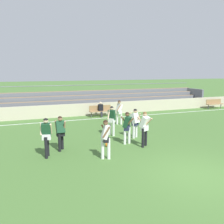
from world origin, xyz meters
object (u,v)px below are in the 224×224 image
spectator_seated (101,108)px  player_dark_wide_right (112,118)px  soccer_ball (107,144)px  bench_near_bin (214,103)px  player_white_challenging (119,110)px  player_dark_dropping_back (60,130)px  bench_centre_sideline (100,110)px  player_dark_trailing_run (46,134)px  player_white_wide_left (106,136)px  bleacher_stand (94,100)px  player_white_overlapping (145,126)px  player_dark_pressing_high (127,125)px  player_white_on_ball (135,121)px

spectator_seated → player_dark_wide_right: (-1.17, -5.55, 0.31)m
spectator_seated → soccer_ball: 7.74m
bench_near_bin → player_white_challenging: 11.76m
spectator_seated → player_dark_dropping_back: 8.36m
bench_centre_sideline → player_dark_trailing_run: size_ratio=1.05×
player_dark_wide_right → player_dark_trailing_run: (-3.83, -2.31, 0.01)m
spectator_seated → player_dark_trailing_run: 9.32m
player_dark_trailing_run → player_white_wide_left: player_dark_trailing_run is taller
bench_centre_sideline → player_white_wide_left: (-2.73, -9.07, 0.45)m
bleacher_stand → player_white_challenging: 6.10m
bench_near_bin → player_white_overlapping: 14.55m
player_dark_trailing_run → player_dark_pressing_high: bearing=7.5°
player_white_challenging → player_white_on_ball: size_ratio=1.04×
bench_near_bin → player_white_on_ball: (-11.78, -6.58, 0.41)m
player_dark_dropping_back → soccer_ball: size_ratio=7.35×
bench_near_bin → player_white_challenging: bearing=-164.3°
player_dark_wide_right → soccer_ball: player_dark_wide_right is taller
bench_near_bin → spectator_seated: size_ratio=1.49×
bench_centre_sideline → player_white_on_ball: (-0.15, -6.58, 0.41)m
player_white_overlapping → player_dark_wide_right: bearing=107.1°
bench_centre_sideline → player_white_challenging: 3.23m
bench_centre_sideline → player_white_on_ball: size_ratio=1.12×
bleacher_stand → player_dark_dropping_back: (-4.68, -10.20, -0.01)m
spectator_seated → player_white_on_ball: bearing=-91.3°
player_dark_wide_right → player_white_wide_left: player_dark_wide_right is taller
bench_centre_sideline → player_dark_wide_right: bearing=-101.7°
player_white_challenging → player_white_wide_left: (-3.05, -5.89, 0.00)m
bench_near_bin → player_dark_pressing_high: player_dark_pressing_high is taller
player_dark_trailing_run → player_white_on_ball: bearing=16.1°
spectator_seated → player_white_challenging: player_white_challenging is taller
spectator_seated → player_white_overlapping: 8.05m
bleacher_stand → player_white_wide_left: bearing=-104.6°
player_white_wide_left → soccer_ball: size_ratio=7.61×
spectator_seated → player_dark_trailing_run: (-5.00, -7.86, 0.32)m
bleacher_stand → spectator_seated: bearing=-97.2°
bench_near_bin → player_white_wide_left: (-14.36, -9.07, 0.45)m
bench_centre_sideline → player_white_wide_left: 9.48m
bleacher_stand → player_dark_pressing_high: 10.46m
player_dark_pressing_high → player_white_overlapping: bearing=-48.5°
player_white_on_ball → player_dark_dropping_back: size_ratio=1.00×
player_dark_pressing_high → bleacher_stand: bearing=82.3°
player_dark_trailing_run → player_dark_dropping_back: bearing=44.9°
spectator_seated → player_dark_wide_right: size_ratio=0.72×
bench_near_bin → player_dark_wide_right: 14.01m
bench_near_bin → player_white_challenging: (-11.31, -3.18, 0.45)m
player_white_overlapping → spectator_seated: bearing=87.1°
player_white_overlapping → player_white_on_ball: size_ratio=1.07×
player_dark_pressing_high → player_dark_wide_right: 1.79m
bench_near_bin → spectator_seated: spectator_seated is taller
player_white_challenging → player_white_on_ball: player_white_challenging is taller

